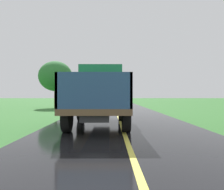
# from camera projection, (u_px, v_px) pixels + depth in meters

# --- Properties ---
(banana_truck_near) EXTENTS (2.38, 5.82, 2.80)m
(banana_truck_near) POSITION_uv_depth(u_px,v_px,m) (100.00, 94.00, 10.05)
(banana_truck_near) COLOR #2D2D30
(banana_truck_near) RESTS_ON road_surface
(roadside_tree_mid_right) EXTENTS (3.68, 3.68, 5.15)m
(roadside_tree_mid_right) POSITION_uv_depth(u_px,v_px,m) (56.00, 76.00, 23.56)
(roadside_tree_mid_right) COLOR #4C3823
(roadside_tree_mid_right) RESTS_ON ground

